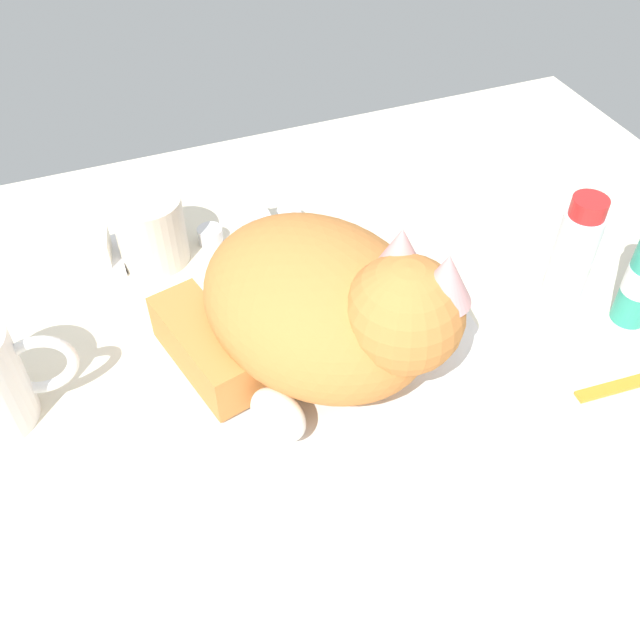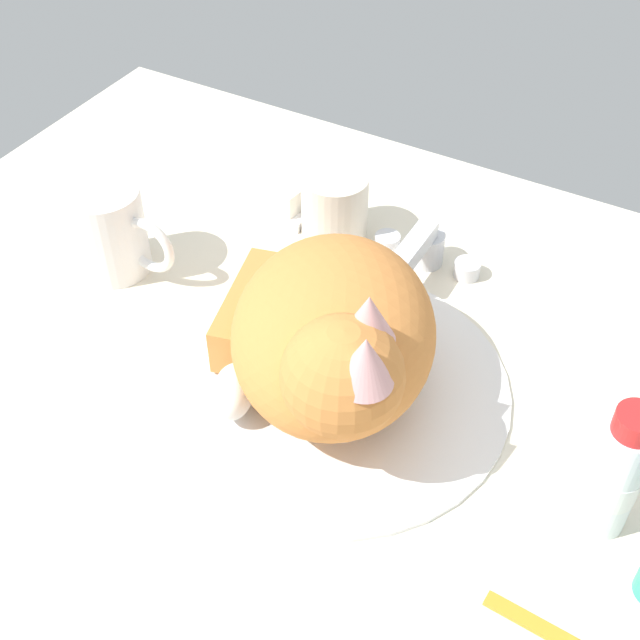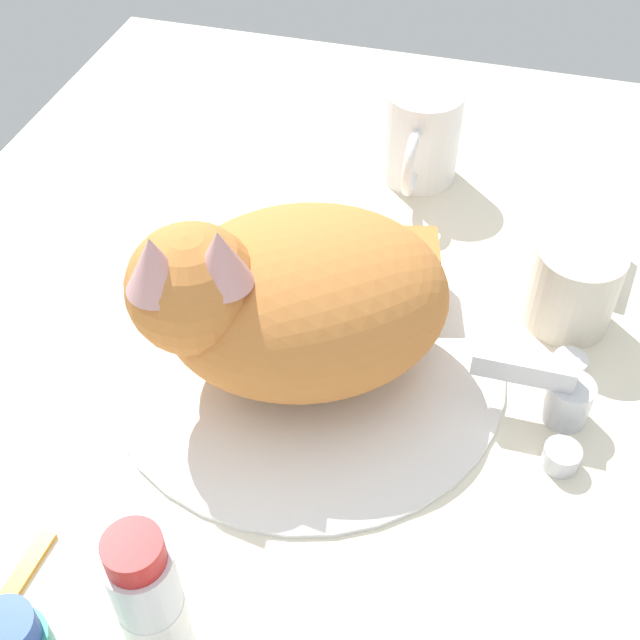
{
  "view_description": "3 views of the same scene",
  "coord_description": "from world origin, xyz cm",
  "px_view_note": "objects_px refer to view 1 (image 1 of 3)",
  "views": [
    {
      "loc": [
        -15.71,
        -41.16,
        49.56
      ],
      "look_at": [
        -0.14,
        -1.21,
        6.55
      ],
      "focal_mm": 39.22,
      "sensor_mm": 36.0,
      "label": 1
    },
    {
      "loc": [
        24.86,
        -46.61,
        59.27
      ],
      "look_at": [
        -1.88,
        0.92,
        7.12
      ],
      "focal_mm": 47.78,
      "sensor_mm": 36.0,
      "label": 2
    },
    {
      "loc": [
        43.78,
        13.25,
        51.48
      ],
      "look_at": [
        0.64,
        1.3,
        6.08
      ],
      "focal_mm": 46.19,
      "sensor_mm": 36.0,
      "label": 3
    }
  ],
  "objects_px": {
    "soap_bar": "(75,250)",
    "toothpaste_bottle": "(572,260)",
    "cat": "(326,308)",
    "faucet": "(252,220)",
    "rinse_cup": "(151,230)"
  },
  "relations": [
    {
      "from": "soap_bar",
      "to": "cat",
      "type": "bearing_deg",
      "value": -49.55
    },
    {
      "from": "soap_bar",
      "to": "toothpaste_bottle",
      "type": "relative_size",
      "value": 0.55
    },
    {
      "from": "rinse_cup",
      "to": "toothpaste_bottle",
      "type": "xyz_separation_m",
      "value": [
        0.37,
        -0.22,
        0.02
      ]
    },
    {
      "from": "cat",
      "to": "rinse_cup",
      "type": "distance_m",
      "value": 0.25
    },
    {
      "from": "faucet",
      "to": "cat",
      "type": "relative_size",
      "value": 0.44
    },
    {
      "from": "cat",
      "to": "toothpaste_bottle",
      "type": "xyz_separation_m",
      "value": [
        0.25,
        -0.01,
        -0.02
      ]
    },
    {
      "from": "faucet",
      "to": "toothpaste_bottle",
      "type": "bearing_deg",
      "value": -40.49
    },
    {
      "from": "faucet",
      "to": "rinse_cup",
      "type": "relative_size",
      "value": 1.58
    },
    {
      "from": "faucet",
      "to": "rinse_cup",
      "type": "bearing_deg",
      "value": 177.41
    },
    {
      "from": "soap_bar",
      "to": "toothpaste_bottle",
      "type": "distance_m",
      "value": 0.51
    },
    {
      "from": "cat",
      "to": "toothpaste_bottle",
      "type": "height_order",
      "value": "cat"
    },
    {
      "from": "rinse_cup",
      "to": "toothpaste_bottle",
      "type": "distance_m",
      "value": 0.43
    },
    {
      "from": "cat",
      "to": "toothpaste_bottle",
      "type": "distance_m",
      "value": 0.25
    },
    {
      "from": "rinse_cup",
      "to": "soap_bar",
      "type": "xyz_separation_m",
      "value": [
        -0.08,
        0.01,
        -0.01
      ]
    },
    {
      "from": "soap_bar",
      "to": "faucet",
      "type": "bearing_deg",
      "value": -4.99
    }
  ]
}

